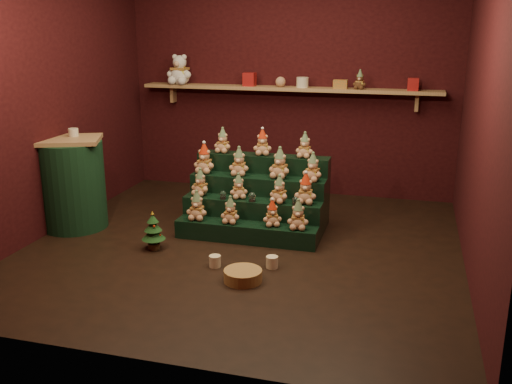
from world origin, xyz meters
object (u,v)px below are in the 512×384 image
(mug_left, at_px, (215,261))
(brown_bear, at_px, (360,80))
(snow_globe_a, at_px, (223,195))
(mug_right, at_px, (272,262))
(mini_christmas_tree, at_px, (153,231))
(snow_globe_b, at_px, (252,197))
(wicker_basket, at_px, (243,276))
(riser_tier_front, at_px, (246,232))
(snow_globe_c, at_px, (295,201))
(side_table, at_px, (72,184))
(white_bear, at_px, (180,66))

(mug_left, relative_size, brown_bear, 0.48)
(snow_globe_a, relative_size, mug_right, 0.80)
(snow_globe_a, distance_m, mini_christmas_tree, 0.79)
(snow_globe_b, xyz_separation_m, wicker_basket, (0.21, -1.04, -0.36))
(wicker_basket, distance_m, brown_bear, 2.98)
(mug_right, bearing_deg, snow_globe_a, 133.75)
(riser_tier_front, relative_size, snow_globe_c, 16.93)
(riser_tier_front, distance_m, wicker_basket, 0.91)
(side_table, distance_m, mug_right, 2.32)
(mini_christmas_tree, relative_size, wicker_basket, 1.19)
(brown_bear, bearing_deg, mug_left, -104.27)
(mini_christmas_tree, bearing_deg, snow_globe_b, 35.95)
(snow_globe_b, bearing_deg, snow_globe_c, -0.00)
(mini_christmas_tree, distance_m, white_bear, 2.58)
(riser_tier_front, relative_size, snow_globe_a, 16.66)
(mug_right, relative_size, brown_bear, 0.49)
(snow_globe_b, bearing_deg, white_bear, 131.57)
(mug_right, xyz_separation_m, wicker_basket, (-0.17, -0.33, -0.00))
(mug_right, bearing_deg, brown_bear, 78.12)
(snow_globe_a, bearing_deg, side_table, -171.74)
(riser_tier_front, distance_m, brown_bear, 2.32)
(side_table, height_order, wicker_basket, side_table)
(riser_tier_front, relative_size, brown_bear, 6.62)
(wicker_basket, bearing_deg, snow_globe_c, 78.05)
(mug_right, bearing_deg, snow_globe_b, 118.01)
(wicker_basket, bearing_deg, mini_christmas_tree, 155.60)
(snow_globe_c, relative_size, mini_christmas_tree, 0.22)
(mug_right, xyz_separation_m, white_bear, (-1.74, 2.24, 1.50))
(white_bear, bearing_deg, side_table, -101.15)
(white_bear, bearing_deg, mug_right, -47.81)
(white_bear, bearing_deg, mini_christmas_tree, -70.67)
(mini_christmas_tree, bearing_deg, mug_left, -19.14)
(riser_tier_front, xyz_separation_m, mug_left, (-0.09, -0.66, -0.04))
(snow_globe_c, bearing_deg, mug_right, -94.31)
(snow_globe_a, xyz_separation_m, white_bear, (-1.06, 1.53, 1.15))
(wicker_basket, distance_m, white_bear, 3.36)
(wicker_basket, xyz_separation_m, white_bear, (-1.57, 2.57, 1.50))
(snow_globe_a, bearing_deg, white_bear, 124.61)
(snow_globe_a, bearing_deg, mini_christmas_tree, -130.62)
(riser_tier_front, height_order, snow_globe_a, snow_globe_a)
(snow_globe_a, height_order, brown_bear, brown_bear)
(snow_globe_c, bearing_deg, white_bear, 139.43)
(side_table, bearing_deg, mini_christmas_tree, -40.87)
(mug_left, height_order, wicker_basket, mug_left)
(snow_globe_b, distance_m, side_table, 1.86)
(white_bear, distance_m, brown_bear, 2.21)
(brown_bear, bearing_deg, side_table, -139.06)
(mug_right, bearing_deg, side_table, 167.73)
(mini_christmas_tree, relative_size, mug_right, 3.59)
(brown_bear, bearing_deg, snow_globe_a, -119.03)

